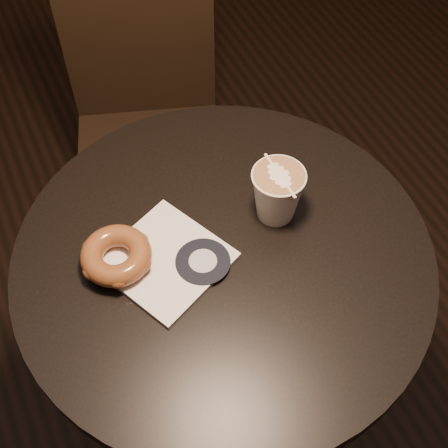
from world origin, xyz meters
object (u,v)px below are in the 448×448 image
object	(u,v)px
chair	(145,103)
pastry_bag	(166,260)
latte_cup	(277,194)
cafe_table	(224,310)
doughnut	(116,256)

from	to	relation	value
chair	pastry_bag	bearing A→B (deg)	-87.02
chair	pastry_bag	xyz separation A→B (m)	(-0.17, -0.61, 0.24)
chair	latte_cup	distance (m)	0.66
chair	pastry_bag	world-z (taller)	chair
cafe_table	latte_cup	bearing A→B (deg)	17.88
chair	doughnut	world-z (taller)	chair
pastry_bag	doughnut	bearing A→B (deg)	134.00
latte_cup	chair	bearing A→B (deg)	93.66
pastry_bag	latte_cup	world-z (taller)	latte_cup
pastry_bag	cafe_table	bearing A→B (deg)	-39.81
chair	pastry_bag	distance (m)	0.67
pastry_bag	doughnut	size ratio (longest dim) A/B	1.52
latte_cup	pastry_bag	bearing A→B (deg)	-176.47
pastry_bag	latte_cup	xyz separation A→B (m)	(0.21, 0.01, 0.05)
cafe_table	doughnut	world-z (taller)	doughnut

